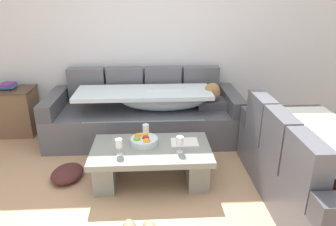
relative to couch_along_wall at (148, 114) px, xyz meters
The scene contains 13 objects.
ground_plane 1.66m from the couch_along_wall, 89.39° to the right, with size 14.00×14.00×0.00m, color tan.
back_wall 1.15m from the couch_along_wall, 88.12° to the left, with size 9.00×0.10×2.70m, color silver.
couch_along_wall is the anchor object (origin of this frame).
couch_near_window 2.11m from the couch_along_wall, 43.75° to the right, with size 0.92×1.83×0.88m.
coffee_table 1.06m from the couch_along_wall, 87.75° to the right, with size 1.20×0.68×0.38m.
fruit_bowl 0.98m from the couch_along_wall, 91.93° to the right, with size 0.28×0.28×0.10m.
wine_glass_near_left 1.22m from the couch_along_wall, 102.50° to the right, with size 0.07×0.07×0.17m.
wine_glass_near_right 1.22m from the couch_along_wall, 74.52° to the right, with size 0.07×0.07×0.17m.
wine_glass_far_back 0.87m from the couch_along_wall, 90.70° to the right, with size 0.07×0.07×0.17m.
open_magazine 1.04m from the couch_along_wall, 68.01° to the right, with size 0.28×0.21×0.01m, color white.
side_cabinet 1.91m from the couch_along_wall, behind, with size 0.72×0.44×0.64m.
book_stack_on_cabinet 1.89m from the couch_along_wall, behind, with size 0.19×0.21×0.08m.
crumpled_garment 1.32m from the couch_along_wall, 130.94° to the right, with size 0.40×0.32×0.12m, color #4C2323.
Camera 1 is at (0.04, -2.22, 1.84)m, focal length 33.15 mm.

